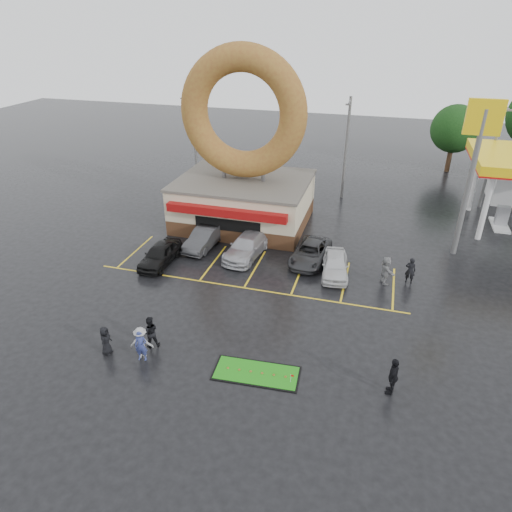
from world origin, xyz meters
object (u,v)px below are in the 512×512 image
(dumpster, at_px, (184,217))
(putting_green, at_px, (256,373))
(streetlight_mid, at_px, (346,146))
(person_cameraman, at_px, (393,376))
(car_dgrey, at_px, (204,238))
(car_black, at_px, (160,254))
(car_silver, at_px, (247,246))
(person_blue, at_px, (141,346))
(shell_sign, at_px, (477,151))
(car_grey, at_px, (310,253))
(car_white, at_px, (335,265))
(streetlight_left, at_px, (194,138))
(donut_shop, at_px, (243,170))
(streetlight_right, at_px, (492,154))

(dumpster, bearing_deg, putting_green, -51.94)
(putting_green, bearing_deg, streetlight_mid, 87.37)
(person_cameraman, bearing_deg, car_dgrey, -119.85)
(car_dgrey, relative_size, putting_green, 1.03)
(car_black, bearing_deg, dumpster, 100.69)
(car_silver, bearing_deg, dumpster, 156.81)
(person_blue, bearing_deg, car_dgrey, 86.50)
(shell_sign, distance_m, person_blue, 23.66)
(car_silver, height_order, person_cameraman, person_cameraman)
(car_grey, distance_m, person_cameraman, 12.58)
(car_black, bearing_deg, shell_sign, 21.46)
(streetlight_mid, relative_size, putting_green, 2.13)
(car_dgrey, height_order, car_white, car_dgrey)
(car_silver, bearing_deg, car_white, -1.43)
(car_silver, xyz_separation_m, car_white, (6.30, -0.90, -0.03))
(streetlight_left, bearing_deg, car_black, -76.63)
(streetlight_left, height_order, car_grey, streetlight_left)
(streetlight_left, xyz_separation_m, car_silver, (8.90, -12.34, -4.05))
(car_dgrey, xyz_separation_m, dumpster, (-3.05, 3.27, -0.07))
(car_black, xyz_separation_m, car_grey, (9.75, 3.21, -0.06))
(car_silver, bearing_deg, person_blue, -91.61)
(car_grey, distance_m, putting_green, 11.77)
(car_dgrey, xyz_separation_m, car_grey, (7.79, 0.00, -0.07))
(streetlight_mid, bearing_deg, car_dgrey, -123.19)
(dumpster, xyz_separation_m, putting_green, (10.37, -15.01, -0.62))
(donut_shop, relative_size, streetlight_right, 1.50)
(car_white, bearing_deg, streetlight_right, 47.01)
(shell_sign, xyz_separation_m, putting_green, (-10.13, -15.75, -7.34))
(car_silver, bearing_deg, car_black, -145.55)
(donut_shop, bearing_deg, person_blue, -89.48)
(car_white, distance_m, person_cameraman, 10.61)
(car_dgrey, height_order, person_blue, person_blue)
(streetlight_mid, height_order, streetlight_right, same)
(streetlight_mid, relative_size, car_dgrey, 2.06)
(car_grey, relative_size, putting_green, 1.11)
(person_blue, bearing_deg, streetlight_right, 43.39)
(car_grey, bearing_deg, car_dgrey, -174.61)
(car_dgrey, bearing_deg, streetlight_mid, 63.20)
(shell_sign, xyz_separation_m, car_black, (-19.40, -7.21, -6.66))
(putting_green, bearing_deg, car_silver, 109.29)
(car_silver, relative_size, person_blue, 2.95)
(streetlight_right, height_order, person_blue, streetlight_right)
(shell_sign, relative_size, car_white, 2.56)
(streetlight_mid, bearing_deg, streetlight_right, 4.76)
(car_black, distance_m, person_cameraman, 17.41)
(car_white, bearing_deg, car_dgrey, 164.49)
(car_grey, height_order, person_blue, person_blue)
(shell_sign, bearing_deg, car_grey, -157.50)
(streetlight_left, bearing_deg, person_blue, -73.55)
(person_cameraman, xyz_separation_m, dumpster, (-16.55, 14.48, -0.31))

